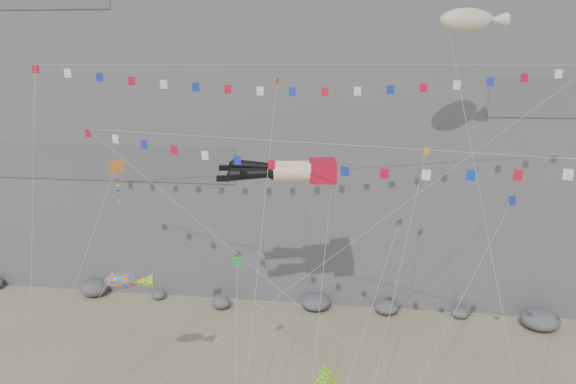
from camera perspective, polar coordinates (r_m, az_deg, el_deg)
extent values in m
cube|color=slate|center=(59.35, 4.47, 17.48)|extent=(80.00, 28.00, 50.00)
cube|color=red|center=(35.67, 3.53, 2.20)|extent=(1.94, 2.46, 1.34)
cylinder|color=#FFD09F|center=(34.95, 0.39, 1.99)|extent=(2.37, 1.28, 0.99)
sphere|color=black|center=(34.96, -1.46, 1.99)|extent=(0.90, 0.90, 0.90)
cone|color=black|center=(35.04, -3.65, 1.86)|extent=(2.79, 1.18, 0.92)
cube|color=black|center=(35.27, -6.55, 1.37)|extent=(0.92, 0.51, 0.33)
cylinder|color=#FFD09F|center=(36.26, 0.38, 2.42)|extent=(2.37, 1.28, 0.99)
sphere|color=black|center=(36.27, -1.40, 2.42)|extent=(0.90, 0.90, 0.90)
cone|color=black|center=(36.31, -3.52, 2.62)|extent=(2.80, 1.18, 0.99)
cube|color=black|center=(36.48, -6.33, 2.46)|extent=(0.92, 0.51, 0.33)
cylinder|color=gray|center=(30.35, 2.35, -13.99)|extent=(0.03, 0.03, 21.41)
cylinder|color=gray|center=(32.66, -10.65, -5.92)|extent=(0.03, 0.03, 27.82)
cylinder|color=gray|center=(30.85, 13.14, -11.44)|extent=(0.03, 0.03, 20.23)
cylinder|color=gray|center=(33.75, -21.63, -11.18)|extent=(0.03, 0.03, 16.83)
cylinder|color=gray|center=(35.29, -21.35, -15.93)|extent=(0.03, 0.03, 10.79)
cylinder|color=gray|center=(34.01, 20.50, -3.37)|extent=(0.03, 0.03, 26.46)
cylinder|color=gray|center=(31.76, -3.02, -7.30)|extent=(0.03, 0.03, 24.72)
cylinder|color=gray|center=(31.79, 7.16, -15.52)|extent=(0.03, 0.03, 16.11)
cylinder|color=gray|center=(31.23, -5.40, -18.15)|extent=(0.03, 0.03, 13.22)
cylinder|color=gray|center=(31.32, 10.28, -12.14)|extent=(0.03, 0.03, 22.71)
cylinder|color=gray|center=(30.63, 14.89, -14.93)|extent=(0.03, 0.03, 18.16)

